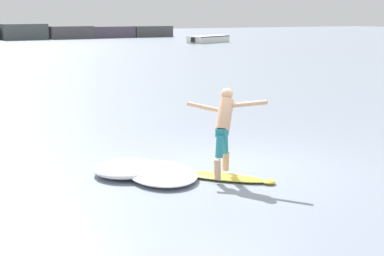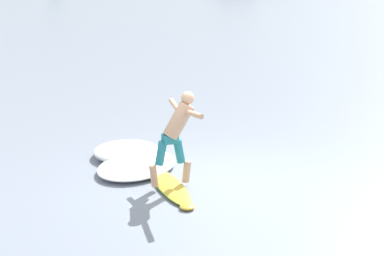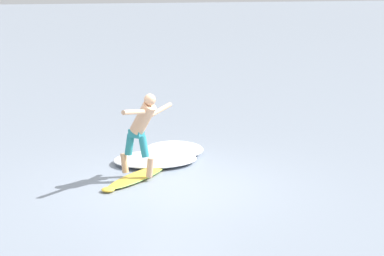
% 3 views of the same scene
% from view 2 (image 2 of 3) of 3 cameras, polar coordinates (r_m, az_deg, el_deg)
% --- Properties ---
extents(ground_plane, '(200.00, 200.00, 0.00)m').
position_cam_2_polar(ground_plane, '(11.73, 1.81, -4.99)').
color(ground_plane, gray).
extents(surfboard, '(1.62, 1.71, 0.23)m').
position_cam_2_polar(surfboard, '(11.47, -1.87, -5.26)').
color(surfboard, yellow).
rests_on(surfboard, ground).
extents(surfer, '(1.20, 1.23, 1.67)m').
position_cam_2_polar(surfer, '(11.19, -1.32, -0.19)').
color(surfer, tan).
rests_on(surfer, surfboard).
extents(wave_foam_at_tail, '(1.54, 1.96, 0.18)m').
position_cam_2_polar(wave_foam_at_tail, '(12.42, -4.91, -3.32)').
color(wave_foam_at_tail, white).
rests_on(wave_foam_at_tail, ground).
extents(wave_foam_at_nose, '(1.43, 1.42, 0.25)m').
position_cam_2_polar(wave_foam_at_nose, '(13.12, -5.82, -2.07)').
color(wave_foam_at_nose, white).
rests_on(wave_foam_at_nose, ground).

